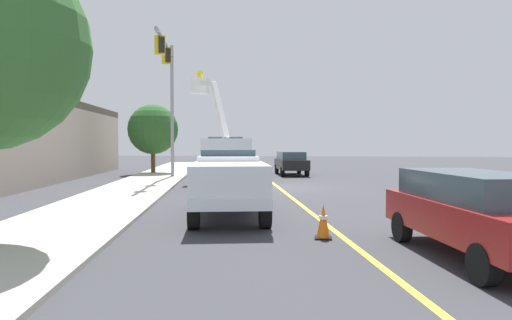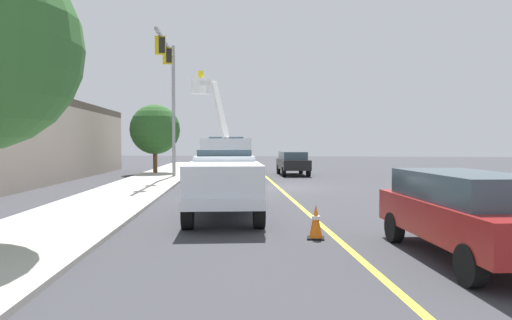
{
  "view_description": "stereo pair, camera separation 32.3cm",
  "coord_description": "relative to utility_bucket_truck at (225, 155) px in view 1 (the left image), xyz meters",
  "views": [
    {
      "loc": [
        -23.2,
        -1.81,
        2.25
      ],
      "look_at": [
        0.57,
        1.25,
        1.4
      ],
      "focal_mm": 31.67,
      "sensor_mm": 36.0,
      "label": 1
    },
    {
      "loc": [
        -23.15,
        -2.13,
        2.25
      ],
      "look_at": [
        0.57,
        1.25,
        1.4
      ],
      "focal_mm": 31.67,
      "sensor_mm": 36.0,
      "label": 2
    }
  ],
  "objects": [
    {
      "name": "street_tree_right",
      "position": [
        7.04,
        6.85,
        1.73
      ],
      "size": [
        3.7,
        3.7,
        5.19
      ],
      "color": "brown",
      "rests_on": "ground"
    },
    {
      "name": "traffic_cone_mid_front",
      "position": [
        4.66,
        -1.25,
        -1.22
      ],
      "size": [
        0.4,
        0.4,
        0.79
      ],
      "color": "black",
      "rests_on": "ground"
    },
    {
      "name": "traffic_cone_leading",
      "position": [
        -14.48,
        -5.25,
        -1.2
      ],
      "size": [
        0.4,
        0.4,
        0.82
      ],
      "color": "black",
      "rests_on": "ground"
    },
    {
      "name": "trailing_sedan",
      "position": [
        -15.94,
        -8.19,
        -0.63
      ],
      "size": [
        5.08,
        2.83,
        1.69
      ],
      "color": "maroon",
      "rests_on": "ground"
    },
    {
      "name": "traffic_signal_mast",
      "position": [
        1.8,
        3.9,
        4.47
      ],
      "size": [
        7.12,
        1.62,
        8.74
      ],
      "color": "gray",
      "rests_on": "ground"
    },
    {
      "name": "ground",
      "position": [
        -2.03,
        -3.21,
        -1.6
      ],
      "size": [
        120.0,
        120.0,
        0.0
      ],
      "primitive_type": "plane",
      "color": "#38383D"
    },
    {
      "name": "lane_centre_stripe",
      "position": [
        -2.03,
        -3.21,
        -1.6
      ],
      "size": [
        49.01,
        10.21,
        0.01
      ],
      "primitive_type": "cube",
      "rotation": [
        0.0,
        0.0,
        0.2
      ],
      "color": "yellow",
      "rests_on": "ground"
    },
    {
      "name": "utility_bucket_truck",
      "position": [
        0.0,
        0.0,
        0.0
      ],
      "size": [
        8.54,
        4.32,
        6.61
      ],
      "color": "white",
      "rests_on": "ground"
    },
    {
      "name": "passing_minivan",
      "position": [
        7.57,
        -3.37,
        -0.63
      ],
      "size": [
        5.08,
        2.83,
        1.69
      ],
      "color": "black",
      "rests_on": "ground"
    },
    {
      "name": "service_pickup_truck",
      "position": [
        -11.74,
        -2.44,
        -0.49
      ],
      "size": [
        5.91,
        3.18,
        2.06
      ],
      "color": "white",
      "rests_on": "ground"
    },
    {
      "name": "commercial_building_backdrop",
      "position": [
        0.18,
        12.83,
        0.92
      ],
      "size": [
        25.89,
        11.14,
        5.04
      ],
      "color": "#A89989",
      "rests_on": "ground"
    },
    {
      "name": "sidewalk_far_side",
      "position": [
        -3.48,
        3.85,
        -1.54
      ],
      "size": [
        59.5,
        15.59,
        0.12
      ],
      "primitive_type": "cube",
      "rotation": [
        0.0,
        0.0,
        0.2
      ],
      "color": "#B2ADA3",
      "rests_on": "ground"
    }
  ]
}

